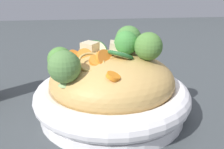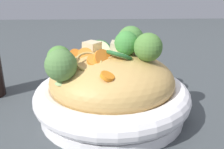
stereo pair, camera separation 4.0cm
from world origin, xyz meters
TOP-DOWN VIEW (x-y plane):
  - ground_plane at (0.00, 0.00)m, footprint 3.00×3.00m
  - serving_bowl at (0.00, 0.00)m, footprint 0.27×0.27m
  - noodle_heap at (0.00, 0.00)m, footprint 0.21×0.21m
  - broccoli_florets at (-0.00, -0.00)m, footprint 0.19×0.19m
  - carrot_coins at (0.02, 0.00)m, footprint 0.11×0.16m
  - zucchini_slices at (-0.02, -0.03)m, footprint 0.13×0.14m
  - chicken_chunks at (0.00, -0.02)m, footprint 0.09×0.06m

SIDE VIEW (x-z plane):
  - ground_plane at x=0.00m, z-range 0.00..0.00m
  - serving_bowl at x=0.00m, z-range 0.00..0.06m
  - noodle_heap at x=0.00m, z-range 0.01..0.12m
  - zucchini_slices at x=-0.02m, z-range 0.08..0.12m
  - carrot_coins at x=0.02m, z-range 0.09..0.12m
  - chicken_chunks at x=0.00m, z-range 0.10..0.13m
  - broccoli_florets at x=0.00m, z-range 0.08..0.15m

